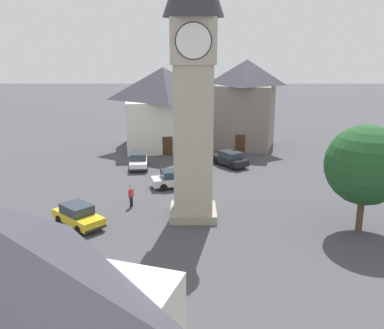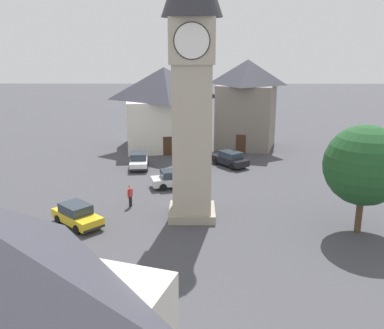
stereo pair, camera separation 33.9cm
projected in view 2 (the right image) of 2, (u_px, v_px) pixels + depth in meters
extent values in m
plane|color=#424247|center=(192.00, 216.00, 32.16)|extent=(200.00, 200.00, 0.00)
cube|color=gray|center=(192.00, 212.00, 32.08)|extent=(3.33, 3.33, 0.60)
cube|color=#ADA38E|center=(192.00, 139.00, 30.59)|extent=(2.66, 2.66, 10.29)
cube|color=#ADA38E|center=(192.00, 41.00, 28.77)|extent=(2.98, 2.98, 2.93)
cylinder|color=white|center=(192.00, 41.00, 30.24)|extent=(2.24, 0.04, 2.24)
torus|color=black|center=(192.00, 41.00, 30.25)|extent=(2.30, 0.06, 2.30)
cube|color=black|center=(192.00, 37.00, 30.21)|extent=(0.05, 0.02, 0.63)
cube|color=black|center=(197.00, 41.00, 30.27)|extent=(0.85, 0.02, 0.04)
cylinder|color=white|center=(192.00, 41.00, 27.31)|extent=(2.24, 0.04, 2.24)
torus|color=black|center=(192.00, 41.00, 27.30)|extent=(2.30, 0.06, 2.30)
cube|color=black|center=(230.00, 160.00, 44.78)|extent=(3.82, 4.30, 0.64)
cube|color=#28333D|center=(231.00, 155.00, 44.49)|extent=(2.51, 2.62, 0.64)
cylinder|color=black|center=(216.00, 161.00, 45.35)|extent=(0.56, 0.64, 0.64)
cylinder|color=black|center=(228.00, 159.00, 46.26)|extent=(0.56, 0.64, 0.64)
cylinder|color=black|center=(232.00, 167.00, 43.44)|extent=(0.56, 0.64, 0.64)
cylinder|color=black|center=(244.00, 164.00, 44.36)|extent=(0.56, 0.64, 0.64)
cube|color=black|center=(217.00, 158.00, 46.40)|extent=(1.40, 1.10, 0.16)
cube|color=white|center=(139.00, 162.00, 44.13)|extent=(2.09, 4.24, 0.64)
cube|color=#28333D|center=(139.00, 156.00, 44.11)|extent=(1.75, 2.24, 0.64)
cylinder|color=black|center=(147.00, 168.00, 43.10)|extent=(0.28, 0.66, 0.64)
cylinder|color=black|center=(130.00, 168.00, 42.96)|extent=(0.28, 0.66, 0.64)
cylinder|color=black|center=(147.00, 161.00, 45.45)|extent=(0.28, 0.66, 0.64)
cylinder|color=black|center=(131.00, 162.00, 45.32)|extent=(0.28, 0.66, 0.64)
cube|color=black|center=(138.00, 170.00, 42.26)|extent=(1.67, 0.28, 0.16)
cube|color=gold|center=(77.00, 217.00, 30.42)|extent=(4.13, 4.07, 0.64)
cube|color=#28333D|center=(76.00, 208.00, 30.35)|extent=(2.59, 2.58, 0.64)
cylinder|color=black|center=(97.00, 223.00, 30.21)|extent=(0.61, 0.60, 0.64)
cylinder|color=black|center=(77.00, 230.00, 29.11)|extent=(0.61, 0.60, 0.64)
cylinder|color=black|center=(78.00, 213.00, 31.87)|extent=(0.61, 0.60, 0.64)
cylinder|color=black|center=(58.00, 219.00, 30.77)|extent=(0.61, 0.60, 0.64)
cube|color=black|center=(94.00, 229.00, 29.12)|extent=(1.24, 1.28, 0.16)
cube|color=silver|center=(175.00, 180.00, 38.38)|extent=(4.40, 2.70, 0.64)
cube|color=#28333D|center=(173.00, 174.00, 38.18)|extent=(2.43, 2.05, 0.64)
cylinder|color=black|center=(187.00, 180.00, 39.50)|extent=(0.68, 0.38, 0.64)
cylinder|color=black|center=(191.00, 185.00, 38.01)|extent=(0.68, 0.38, 0.64)
cylinder|color=black|center=(160.00, 182.00, 38.91)|extent=(0.68, 0.38, 0.64)
cylinder|color=black|center=(163.00, 187.00, 37.42)|extent=(0.68, 0.38, 0.64)
cube|color=black|center=(197.00, 181.00, 38.93)|extent=(0.55, 1.64, 0.16)
cylinder|color=black|center=(131.00, 201.00, 34.00)|extent=(0.13, 0.13, 0.82)
cylinder|color=black|center=(130.00, 202.00, 33.85)|extent=(0.13, 0.13, 0.82)
cube|color=#D13838|center=(130.00, 193.00, 33.73)|extent=(0.38, 0.42, 0.60)
cylinder|color=#D13838|center=(132.00, 192.00, 33.93)|extent=(0.09, 0.09, 0.60)
cylinder|color=#D13838|center=(128.00, 194.00, 33.56)|extent=(0.09, 0.09, 0.60)
sphere|color=beige|center=(130.00, 187.00, 33.61)|extent=(0.22, 0.22, 0.22)
sphere|color=black|center=(130.00, 187.00, 33.61)|extent=(0.20, 0.20, 0.20)
cylinder|color=brown|center=(359.00, 212.00, 29.19)|extent=(0.44, 0.44, 2.80)
sphere|color=#1E4C23|center=(364.00, 165.00, 28.30)|extent=(5.25, 5.25, 5.25)
cube|color=slate|center=(246.00, 116.00, 52.00)|extent=(7.75, 7.83, 7.44)
pyramid|color=#383842|center=(248.00, 72.00, 50.60)|extent=(8.14, 8.22, 2.81)
cube|color=#422819|center=(241.00, 144.00, 49.79)|extent=(1.08, 0.38, 2.10)
cube|color=silver|center=(165.00, 123.00, 52.11)|extent=(10.02, 9.28, 5.80)
pyramid|color=#383842|center=(164.00, 83.00, 50.82)|extent=(10.52, 9.75, 3.59)
cube|color=#422819|center=(168.00, 146.00, 48.80)|extent=(1.10, 0.25, 2.10)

